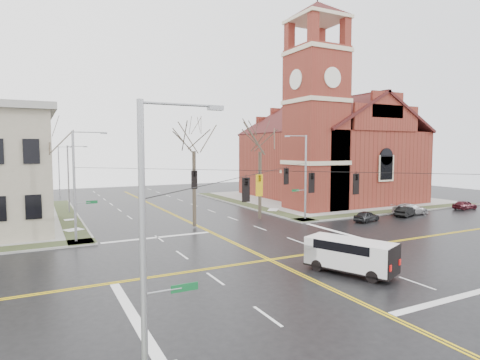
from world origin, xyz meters
name	(u,v)px	position (x,y,z in m)	size (l,w,h in m)	color
ground	(270,260)	(0.00, 0.00, 0.00)	(120.00, 120.00, 0.00)	black
sidewalks	(270,259)	(0.00, 0.00, 0.08)	(80.00, 80.00, 0.17)	gray
road_markings	(270,260)	(0.00, 0.00, 0.01)	(100.00, 100.00, 0.01)	gold
church	(324,144)	(24.76, 24.78, 8.43)	(24.28, 27.48, 27.50)	maroon
signal_pole_ne	(304,175)	(11.32, 11.50, 4.95)	(2.75, 0.22, 9.00)	gray
signal_pole_nw	(77,183)	(-11.32, 11.50, 4.95)	(2.75, 0.22, 9.00)	gray
signal_pole_sw	(149,240)	(-11.32, -11.50, 4.95)	(2.75, 0.22, 9.00)	gray
span_wires	(270,171)	(0.00, 0.00, 6.20)	(23.02, 23.02, 0.03)	black
traffic_signals	(275,182)	(0.00, -0.67, 5.45)	(8.21, 8.26, 1.30)	black
streetlight_north_a	(70,176)	(-10.65, 28.00, 4.47)	(2.30, 0.20, 8.00)	gray
streetlight_north_b	(60,169)	(-10.65, 48.00, 4.47)	(2.30, 0.20, 8.00)	gray
cargo_van	(347,253)	(2.80, -4.61, 1.23)	(4.10, 5.82, 2.08)	white
parked_car_a	(367,216)	(16.79, 7.84, 0.58)	(1.37, 3.41, 1.16)	black
parked_car_b	(406,211)	(23.21, 8.25, 0.59)	(1.24, 3.56, 1.17)	black
parked_car_c	(410,209)	(24.67, 8.89, 0.66)	(1.85, 4.54, 1.32)	#B7B7BA
parked_car_d	(465,205)	(34.22, 8.51, 0.59)	(1.38, 3.44, 1.17)	#48141D
tree_nw_far	(48,151)	(-13.25, 13.73, 7.55)	(4.00, 4.00, 10.41)	#3A3225
tree_nw_near	(194,146)	(-0.59, 13.09, 7.96)	(4.00, 4.00, 10.99)	#3A3225
tree_ne	(260,147)	(7.29, 13.99, 7.86)	(4.00, 4.00, 10.85)	#3A3225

